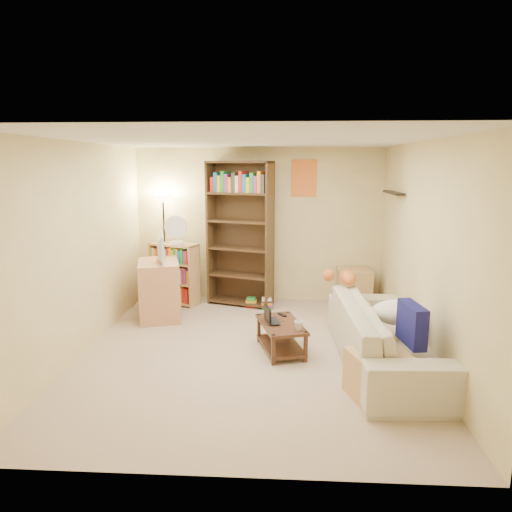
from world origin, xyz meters
name	(u,v)px	position (x,y,z in m)	size (l,w,h in m)	color
room	(249,219)	(0.00, 0.01, 1.62)	(4.50, 4.54, 2.52)	tan
sofa	(385,335)	(1.55, -0.24, 0.35)	(1.03, 2.43, 0.70)	beige
navy_pillow	(412,324)	(1.69, -0.76, 0.67)	(0.46, 0.14, 0.41)	navy
cream_blanket	(400,312)	(1.72, -0.18, 0.60)	(0.64, 0.46, 0.28)	white
tabby_cat	(345,277)	(1.20, 0.66, 0.79)	(0.55, 0.21, 0.19)	orange
coffee_table	(281,334)	(0.38, 0.06, 0.22)	(0.66, 0.91, 0.36)	#472C1B
laptop	(277,321)	(0.33, 0.09, 0.37)	(0.24, 0.32, 0.02)	black
laptop_screen	(268,314)	(0.21, 0.06, 0.47)	(0.01, 0.27, 0.18)	white
mug	(299,326)	(0.58, -0.16, 0.41)	(0.14, 0.14, 0.11)	silver
tv_remote	(282,315)	(0.39, 0.34, 0.37)	(0.05, 0.14, 0.02)	black
tv_stand	(159,290)	(-1.42, 1.20, 0.43)	(0.57, 0.80, 0.85)	tan
television	(157,248)	(-1.42, 1.20, 1.05)	(0.28, 0.70, 0.40)	black
tall_bookshelf	(240,231)	(-0.28, 1.92, 1.21)	(1.09, 0.64, 2.29)	#432F19
short_bookshelf	(175,274)	(-1.35, 1.91, 0.50)	(0.83, 0.57, 1.00)	tan
desk_fan	(176,229)	(-1.29, 1.86, 1.23)	(0.35, 0.20, 0.46)	white
floor_lamp	(164,217)	(-1.53, 2.05, 1.41)	(0.30, 0.30, 1.77)	black
side_table	(354,287)	(1.54, 1.97, 0.30)	(0.53, 0.53, 0.60)	tan
end_cabinet	(378,374)	(1.33, -0.98, 0.23)	(0.54, 0.45, 0.45)	#DEB86C
book_stacks	(260,303)	(0.04, 1.74, 0.08)	(0.43, 0.24, 0.18)	red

